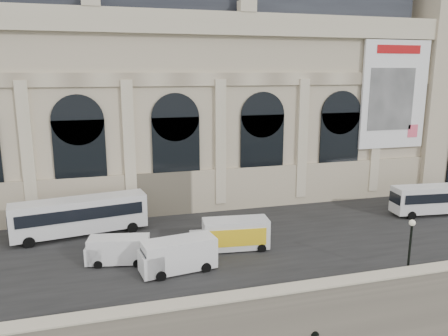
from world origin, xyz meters
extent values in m
cube|color=gray|center=(0.00, 35.00, 3.00)|extent=(160.00, 70.00, 6.00)
cube|color=#2D2D2D|center=(0.00, 14.00, 6.03)|extent=(160.00, 24.00, 0.06)
cube|color=gray|center=(0.00, 0.60, 6.55)|extent=(160.00, 1.20, 1.10)
cube|color=beige|center=(0.00, 0.60, 7.15)|extent=(160.00, 1.40, 0.12)
cube|color=#C5B297|center=(-6.00, 31.00, 17.00)|extent=(68.00, 18.00, 22.00)
cube|color=beige|center=(-6.00, 21.85, 8.50)|extent=(68.60, 0.40, 5.00)
cube|color=beige|center=(-6.00, 21.70, 26.80)|extent=(69.00, 0.80, 2.40)
cube|color=beige|center=(-6.00, 21.85, 21.00)|extent=(68.00, 0.30, 1.40)
cube|color=beige|center=(-19.00, 21.75, 14.00)|extent=(1.20, 0.50, 14.00)
cube|color=black|center=(-14.00, 21.82, 12.50)|extent=(5.20, 0.25, 9.00)
cylinder|color=black|center=(-14.00, 21.82, 17.00)|extent=(5.20, 0.25, 5.20)
cube|color=beige|center=(-9.00, 21.75, 14.00)|extent=(1.20, 0.50, 14.00)
cube|color=black|center=(-4.00, 21.82, 12.50)|extent=(5.20, 0.25, 9.00)
cylinder|color=black|center=(-4.00, 21.82, 17.00)|extent=(5.20, 0.25, 5.20)
cube|color=beige|center=(1.00, 21.75, 14.00)|extent=(1.20, 0.50, 14.00)
cube|color=black|center=(6.00, 21.82, 12.50)|extent=(5.20, 0.25, 9.00)
cylinder|color=black|center=(6.00, 21.82, 17.00)|extent=(5.20, 0.25, 5.20)
cube|color=beige|center=(11.00, 21.75, 14.00)|extent=(1.20, 0.50, 14.00)
cube|color=black|center=(16.00, 21.82, 12.50)|extent=(5.20, 0.25, 9.00)
cylinder|color=black|center=(16.00, 21.82, 17.00)|extent=(5.20, 0.25, 5.20)
cube|color=beige|center=(21.00, 21.75, 14.00)|extent=(1.20, 0.50, 14.00)
cube|color=white|center=(23.00, 21.55, 19.00)|extent=(9.00, 0.35, 13.00)
cube|color=#AE0B0E|center=(23.00, 21.35, 24.40)|extent=(6.00, 0.06, 1.00)
cube|color=gray|center=(22.50, 21.35, 18.50)|extent=(6.20, 0.06, 7.50)
cube|color=#F25570|center=(26.00, 21.35, 14.50)|extent=(1.40, 0.06, 1.60)
cube|color=#C5B297|center=(34.00, 28.00, 21.00)|extent=(12.00, 14.00, 30.00)
cube|color=silver|center=(-14.22, 18.08, 8.12)|extent=(12.95, 4.61, 3.28)
cube|color=black|center=(-20.50, 17.08, 8.43)|extent=(0.46, 2.41, 1.27)
cube|color=black|center=(-14.00, 16.74, 8.54)|extent=(11.50, 1.91, 1.16)
cube|color=black|center=(-14.43, 19.43, 8.54)|extent=(11.50, 1.91, 1.16)
cylinder|color=black|center=(-18.71, 16.03, 6.53)|extent=(1.09, 0.48, 1.06)
cylinder|color=black|center=(-19.13, 18.64, 6.53)|extent=(1.09, 0.48, 1.06)
cylinder|color=black|center=(-9.31, 17.53, 6.53)|extent=(1.09, 0.48, 1.06)
cylinder|color=black|center=(-9.73, 20.14, 6.53)|extent=(1.09, 0.48, 1.06)
cube|color=silver|center=(24.64, 13.98, 7.89)|extent=(11.53, 3.54, 2.93)
cube|color=black|center=(18.98, 14.57, 8.17)|extent=(0.31, 2.17, 1.13)
cube|color=black|center=(24.77, 15.19, 8.27)|extent=(10.35, 1.17, 1.04)
cylinder|color=black|center=(20.29, 13.25, 6.47)|extent=(0.97, 0.38, 0.95)
cylinder|color=black|center=(20.54, 15.60, 6.47)|extent=(0.97, 0.38, 0.95)
cube|color=white|center=(-6.27, 7.69, 7.46)|extent=(6.09, 3.06, 2.48)
cube|color=white|center=(-8.57, 7.36, 7.08)|extent=(1.93, 2.47, 1.73)
cube|color=black|center=(-9.17, 7.28, 7.67)|extent=(0.33, 1.93, 0.86)
cylinder|color=black|center=(-7.95, 6.31, 6.41)|extent=(0.85, 0.38, 0.82)
cylinder|color=black|center=(-8.27, 8.55, 6.41)|extent=(0.85, 0.38, 0.82)
cylinder|color=black|center=(-4.26, 6.83, 6.41)|extent=(0.85, 0.38, 0.82)
cylinder|color=black|center=(-4.58, 9.08, 6.41)|extent=(0.85, 0.38, 0.82)
cube|color=white|center=(-10.87, 10.50, 7.25)|extent=(5.27, 2.88, 2.12)
cube|color=white|center=(-12.82, 10.89, 6.92)|extent=(1.75, 2.17, 1.48)
cube|color=black|center=(-13.33, 10.99, 7.43)|extent=(0.39, 1.64, 0.74)
cylinder|color=black|center=(-12.63, 9.86, 6.35)|extent=(0.73, 0.36, 0.70)
cylinder|color=black|center=(-12.24, 11.76, 6.35)|extent=(0.73, 0.36, 0.70)
cylinder|color=black|center=(-9.50, 9.23, 6.35)|extent=(0.73, 0.36, 0.70)
cylinder|color=black|center=(-9.12, 11.13, 6.35)|extent=(0.73, 0.36, 0.70)
cube|color=silver|center=(-0.57, 10.73, 7.52)|extent=(6.08, 2.87, 2.64)
cube|color=yellow|center=(-0.70, 9.58, 7.52)|extent=(5.07, 0.61, 1.57)
cube|color=#AE0B0E|center=(-0.70, 9.58, 7.52)|extent=(2.92, 0.36, 0.59)
cube|color=silver|center=(-3.88, 11.09, 6.93)|extent=(1.79, 2.31, 1.47)
cylinder|color=black|center=(-3.42, 9.90, 6.39)|extent=(0.81, 0.36, 0.78)
cylinder|color=black|center=(-3.18, 12.14, 6.39)|extent=(0.81, 0.36, 0.78)
cylinder|color=black|center=(1.45, 9.38, 6.39)|extent=(0.81, 0.36, 0.78)
cylinder|color=black|center=(1.69, 11.62, 6.39)|extent=(0.81, 0.36, 0.78)
cylinder|color=black|center=(10.73, 1.71, 6.22)|extent=(0.49, 0.49, 0.44)
cylinder|color=black|center=(10.73, 1.71, 8.21)|extent=(0.18, 0.18, 4.42)
sphere|color=beige|center=(10.73, 1.71, 10.53)|extent=(0.49, 0.49, 0.49)
camera|label=1|loc=(-11.62, -24.81, 21.80)|focal=35.00mm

